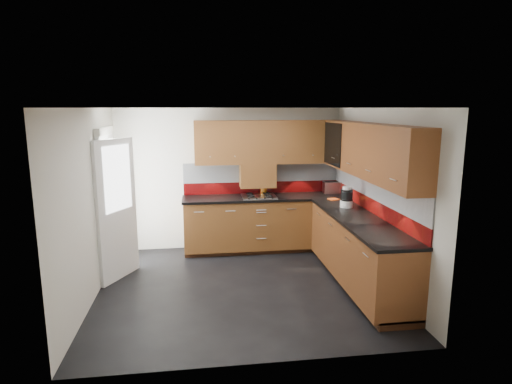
{
  "coord_description": "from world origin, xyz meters",
  "views": [
    {
      "loc": [
        -0.55,
        -5.45,
        2.4
      ],
      "look_at": [
        0.29,
        0.65,
        1.19
      ],
      "focal_mm": 30.0,
      "sensor_mm": 36.0,
      "label": 1
    }
  ],
  "objects": [
    {
      "name": "extractor_hood",
      "position": [
        0.45,
        1.64,
        1.28
      ],
      "size": [
        0.6,
        0.33,
        0.4
      ],
      "primitive_type": "cube",
      "color": "#572A13",
      "rests_on": "room"
    },
    {
      "name": "base_cabinets",
      "position": [
        1.07,
        0.72,
        0.44
      ],
      "size": [
        2.7,
        3.2,
        0.95
      ],
      "color": "#572A13",
      "rests_on": "room"
    },
    {
      "name": "countertop",
      "position": [
        1.05,
        0.7,
        0.92
      ],
      "size": [
        2.72,
        3.22,
        0.04
      ],
      "color": "black",
      "rests_on": "base_cabinets"
    },
    {
      "name": "utensil_pot",
      "position": [
        0.57,
        1.69,
        1.03
      ],
      "size": [
        0.11,
        0.11,
        0.39
      ],
      "color": "orange",
      "rests_on": "countertop"
    },
    {
      "name": "gas_hob",
      "position": [
        0.45,
        1.47,
        0.95
      ],
      "size": [
        0.56,
        0.5,
        0.04
      ],
      "color": "silver",
      "rests_on": "countertop"
    },
    {
      "name": "food_processor",
      "position": [
        1.64,
        0.54,
        1.08
      ],
      "size": [
        0.19,
        0.19,
        0.31
      ],
      "color": "white",
      "rests_on": "countertop"
    },
    {
      "name": "back_door",
      "position": [
        -1.78,
        0.75,
        1.03
      ],
      "size": [
        0.42,
        1.19,
        2.04
      ],
      "color": "white",
      "rests_on": "room"
    },
    {
      "name": "upper_cabinets",
      "position": [
        1.23,
        0.78,
        1.84
      ],
      "size": [
        2.5,
        3.2,
        0.72
      ],
      "color": "#572A13",
      "rests_on": "room"
    },
    {
      "name": "glass_cabinet",
      "position": [
        1.71,
        1.07,
        1.87
      ],
      "size": [
        0.32,
        0.8,
        0.66
      ],
      "color": "black",
      "rests_on": "room"
    },
    {
      "name": "orange_cloth",
      "position": [
        1.61,
        1.08,
        0.95
      ],
      "size": [
        0.18,
        0.16,
        0.02
      ],
      "primitive_type": "cube",
      "rotation": [
        0.0,
        0.0,
        0.29
      ],
      "color": "#DE5318",
      "rests_on": "countertop"
    },
    {
      "name": "paper_towel",
      "position": [
        1.66,
        0.63,
        1.05
      ],
      "size": [
        0.11,
        0.11,
        0.22
      ],
      "primitive_type": "cylinder",
      "rotation": [
        0.0,
        0.0,
        -0.08
      ],
      "color": "white",
      "rests_on": "countertop"
    },
    {
      "name": "backsplash",
      "position": [
        1.28,
        0.93,
        1.21
      ],
      "size": [
        2.7,
        3.2,
        0.54
      ],
      "color": "maroon",
      "rests_on": "countertop"
    },
    {
      "name": "room",
      "position": [
        0.0,
        0.0,
        1.5
      ],
      "size": [
        4.0,
        3.8,
        2.64
      ],
      "color": "black"
    },
    {
      "name": "toaster",
      "position": [
        1.75,
        1.61,
        1.04
      ],
      "size": [
        0.29,
        0.19,
        0.21
      ],
      "color": "silver",
      "rests_on": "countertop"
    }
  ]
}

